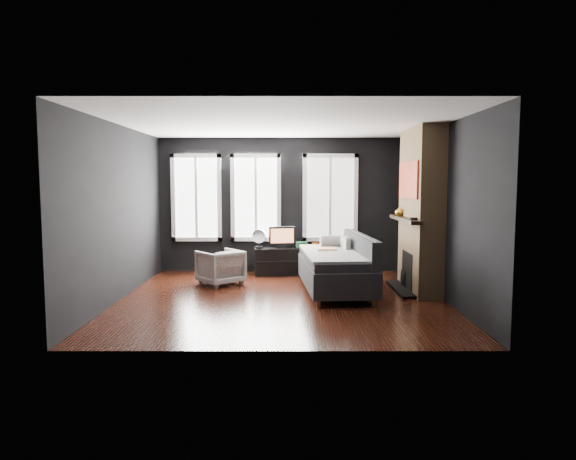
{
  "coord_description": "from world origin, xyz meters",
  "views": [
    {
      "loc": [
        0.1,
        -7.89,
        1.82
      ],
      "look_at": [
        0.1,
        0.3,
        1.05
      ],
      "focal_mm": 32.0,
      "sensor_mm": 36.0,
      "label": 1
    }
  ],
  "objects_px": {
    "sofa": "(335,263)",
    "mantel_vase": "(400,211)",
    "monitor": "(282,236)",
    "media_console": "(293,261)",
    "mug": "(315,244)",
    "book": "(323,242)",
    "armchair": "(220,265)"
  },
  "relations": [
    {
      "from": "sofa",
      "to": "media_console",
      "type": "distance_m",
      "value": 1.83
    },
    {
      "from": "monitor",
      "to": "book",
      "type": "bearing_deg",
      "value": -1.29
    },
    {
      "from": "monitor",
      "to": "armchair",
      "type": "bearing_deg",
      "value": -144.51
    },
    {
      "from": "sofa",
      "to": "mug",
      "type": "xyz_separation_m",
      "value": [
        -0.24,
        1.69,
        0.11
      ]
    },
    {
      "from": "mug",
      "to": "mantel_vase",
      "type": "distance_m",
      "value": 1.94
    },
    {
      "from": "sofa",
      "to": "mug",
      "type": "distance_m",
      "value": 1.71
    },
    {
      "from": "sofa",
      "to": "armchair",
      "type": "height_order",
      "value": "sofa"
    },
    {
      "from": "sofa",
      "to": "mantel_vase",
      "type": "xyz_separation_m",
      "value": [
        1.17,
        0.57,
        0.83
      ]
    },
    {
      "from": "media_console",
      "to": "mantel_vase",
      "type": "height_order",
      "value": "mantel_vase"
    },
    {
      "from": "armchair",
      "to": "monitor",
      "type": "height_order",
      "value": "monitor"
    },
    {
      "from": "sofa",
      "to": "media_console",
      "type": "xyz_separation_m",
      "value": [
        -0.68,
        1.68,
        -0.22
      ]
    },
    {
      "from": "mug",
      "to": "book",
      "type": "height_order",
      "value": "book"
    },
    {
      "from": "mantel_vase",
      "to": "sofa",
      "type": "bearing_deg",
      "value": -153.97
    },
    {
      "from": "mug",
      "to": "book",
      "type": "bearing_deg",
      "value": 35.09
    },
    {
      "from": "media_console",
      "to": "mug",
      "type": "xyz_separation_m",
      "value": [
        0.44,
        0.0,
        0.33
      ]
    },
    {
      "from": "armchair",
      "to": "media_console",
      "type": "xyz_separation_m",
      "value": [
        1.3,
        1.07,
        -0.08
      ]
    },
    {
      "from": "armchair",
      "to": "mug",
      "type": "height_order",
      "value": "armchair"
    },
    {
      "from": "mug",
      "to": "mantel_vase",
      "type": "height_order",
      "value": "mantel_vase"
    },
    {
      "from": "sofa",
      "to": "monitor",
      "type": "relative_size",
      "value": 4.23
    },
    {
      "from": "armchair",
      "to": "mug",
      "type": "distance_m",
      "value": 2.05
    },
    {
      "from": "sofa",
      "to": "mug",
      "type": "bearing_deg",
      "value": 93.89
    },
    {
      "from": "sofa",
      "to": "media_console",
      "type": "height_order",
      "value": "sofa"
    },
    {
      "from": "mantel_vase",
      "to": "monitor",
      "type": "bearing_deg",
      "value": 151.7
    },
    {
      "from": "mantel_vase",
      "to": "mug",
      "type": "bearing_deg",
      "value": 141.74
    },
    {
      "from": "sofa",
      "to": "armchair",
      "type": "bearing_deg",
      "value": 158.37
    },
    {
      "from": "monitor",
      "to": "mantel_vase",
      "type": "distance_m",
      "value": 2.41
    },
    {
      "from": "mug",
      "to": "sofa",
      "type": "bearing_deg",
      "value": -81.76
    },
    {
      "from": "media_console",
      "to": "monitor",
      "type": "bearing_deg",
      "value": 172.56
    },
    {
      "from": "book",
      "to": "monitor",
      "type": "bearing_deg",
      "value": -172.14
    },
    {
      "from": "sofa",
      "to": "media_console",
      "type": "relative_size",
      "value": 1.46
    },
    {
      "from": "media_console",
      "to": "mug",
      "type": "relative_size",
      "value": 12.31
    },
    {
      "from": "sofa",
      "to": "mantel_vase",
      "type": "height_order",
      "value": "mantel_vase"
    }
  ]
}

